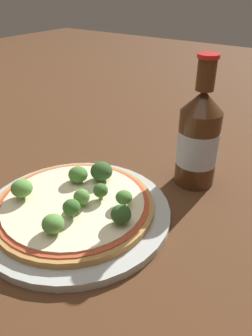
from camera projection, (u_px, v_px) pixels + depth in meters
ground_plane at (84, 219)px, 0.49m from camera, size 3.00×3.00×0.00m
plate at (75, 213)px, 0.49m from camera, size 0.28×0.28×0.01m
pizza at (72, 206)px, 0.48m from camera, size 0.24×0.24×0.01m
broccoli_floret_0 at (101, 171)px, 0.53m from camera, size 0.04×0.04×0.03m
broccoli_floret_1 at (124, 197)px, 0.47m from camera, size 0.02×0.02×0.02m
broccoli_floret_2 at (81, 195)px, 0.47m from camera, size 0.02×0.02×0.03m
broccoli_floret_3 at (53, 224)px, 0.42m from camera, size 0.03×0.03×0.03m
broccoli_floret_4 at (22, 188)px, 0.48m from camera, size 0.03×0.03×0.03m
broccoli_floret_5 at (101, 191)px, 0.48m from camera, size 0.02×0.02×0.03m
broccoli_floret_6 at (78, 174)px, 0.52m from camera, size 0.03×0.03×0.03m
broccoli_floret_7 at (72, 208)px, 0.44m from camera, size 0.02×0.02×0.03m
broccoli_floret_8 at (120, 215)px, 0.43m from camera, size 0.03×0.03×0.03m
beer_bottle at (198, 138)px, 0.54m from camera, size 0.07×0.07×0.22m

